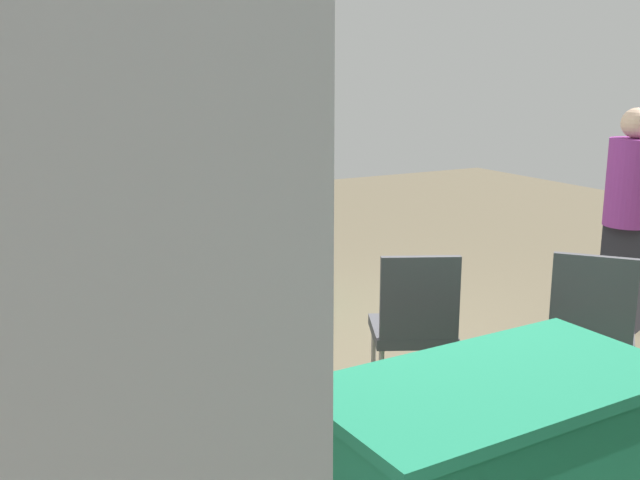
{
  "coord_description": "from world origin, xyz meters",
  "views": [
    {
      "loc": [
        2.25,
        3.79,
        1.91
      ],
      "look_at": [
        0.19,
        0.02,
        0.9
      ],
      "focal_mm": 41.86,
      "sensor_mm": 36.0,
      "label": 1
    }
  ],
  "objects_px": {
    "table_foreground": "(195,274)",
    "laptop_silver": "(170,222)",
    "chair_tucked_right": "(591,324)",
    "table_mid_left": "(493,461)",
    "person_organiser": "(628,210)",
    "chair_tucked_left": "(414,323)",
    "yarn_ball": "(151,226)",
    "scissors_red": "(239,224)"
  },
  "relations": [
    {
      "from": "table_foreground",
      "to": "laptop_silver",
      "type": "relative_size",
      "value": 4.26
    },
    {
      "from": "laptop_silver",
      "to": "chair_tucked_right",
      "type": "bearing_deg",
      "value": 112.31
    },
    {
      "from": "table_mid_left",
      "to": "person_organiser",
      "type": "relative_size",
      "value": 0.93
    },
    {
      "from": "table_foreground",
      "to": "chair_tucked_right",
      "type": "height_order",
      "value": "chair_tucked_right"
    },
    {
      "from": "person_organiser",
      "to": "laptop_silver",
      "type": "xyz_separation_m",
      "value": [
        2.81,
        -1.81,
        -0.14
      ]
    },
    {
      "from": "person_organiser",
      "to": "chair_tucked_left",
      "type": "bearing_deg",
      "value": 79.8
    },
    {
      "from": "yarn_ball",
      "to": "table_mid_left",
      "type": "bearing_deg",
      "value": 98.12
    },
    {
      "from": "chair_tucked_left",
      "to": "yarn_ball",
      "type": "height_order",
      "value": "chair_tucked_left"
    },
    {
      "from": "chair_tucked_left",
      "to": "scissors_red",
      "type": "bearing_deg",
      "value": 121.02
    },
    {
      "from": "chair_tucked_left",
      "to": "scissors_red",
      "type": "xyz_separation_m",
      "value": [
        0.17,
        -2.05,
        0.19
      ]
    },
    {
      "from": "person_organiser",
      "to": "yarn_ball",
      "type": "relative_size",
      "value": 15.56
    },
    {
      "from": "table_mid_left",
      "to": "yarn_ball",
      "type": "bearing_deg",
      "value": -81.88
    },
    {
      "from": "table_mid_left",
      "to": "scissors_red",
      "type": "bearing_deg",
      "value": -94.06
    },
    {
      "from": "laptop_silver",
      "to": "yarn_ball",
      "type": "bearing_deg",
      "value": 29.05
    },
    {
      "from": "chair_tucked_left",
      "to": "laptop_silver",
      "type": "xyz_separation_m",
      "value": [
        0.66,
        -2.21,
        0.22
      ]
    },
    {
      "from": "table_foreground",
      "to": "yarn_ball",
      "type": "distance_m",
      "value": 0.52
    },
    {
      "from": "chair_tucked_left",
      "to": "person_organiser",
      "type": "height_order",
      "value": "person_organiser"
    },
    {
      "from": "table_foreground",
      "to": "chair_tucked_left",
      "type": "relative_size",
      "value": 1.55
    },
    {
      "from": "person_organiser",
      "to": "laptop_silver",
      "type": "distance_m",
      "value": 3.34
    },
    {
      "from": "table_mid_left",
      "to": "yarn_ball",
      "type": "relative_size",
      "value": 14.48
    },
    {
      "from": "chair_tucked_right",
      "to": "person_organiser",
      "type": "bearing_deg",
      "value": 83.96
    },
    {
      "from": "table_foreground",
      "to": "person_organiser",
      "type": "height_order",
      "value": "person_organiser"
    },
    {
      "from": "chair_tucked_left",
      "to": "laptop_silver",
      "type": "bearing_deg",
      "value": 133.0
    },
    {
      "from": "table_mid_left",
      "to": "yarn_ball",
      "type": "xyz_separation_m",
      "value": [
        0.45,
        -3.17,
        0.41
      ]
    },
    {
      "from": "table_foreground",
      "to": "scissors_red",
      "type": "distance_m",
      "value": 0.51
    },
    {
      "from": "yarn_ball",
      "to": "chair_tucked_left",
      "type": "bearing_deg",
      "value": 112.07
    },
    {
      "from": "chair_tucked_right",
      "to": "scissors_red",
      "type": "xyz_separation_m",
      "value": [
        0.96,
        -2.56,
        0.17
      ]
    },
    {
      "from": "table_mid_left",
      "to": "person_organiser",
      "type": "distance_m",
      "value": 2.99
    },
    {
      "from": "chair_tucked_right",
      "to": "scissors_red",
      "type": "height_order",
      "value": "chair_tucked_right"
    },
    {
      "from": "table_mid_left",
      "to": "scissors_red",
      "type": "distance_m",
      "value": 3.17
    },
    {
      "from": "person_organiser",
      "to": "laptop_silver",
      "type": "height_order",
      "value": "person_organiser"
    },
    {
      "from": "chair_tucked_right",
      "to": "chair_tucked_left",
      "type": "bearing_deg",
      "value": -162.94
    },
    {
      "from": "chair_tucked_right",
      "to": "yarn_ball",
      "type": "height_order",
      "value": "chair_tucked_right"
    },
    {
      "from": "chair_tucked_left",
      "to": "scissors_red",
      "type": "height_order",
      "value": "chair_tucked_left"
    },
    {
      "from": "table_foreground",
      "to": "chair_tucked_left",
      "type": "xyz_separation_m",
      "value": [
        -0.52,
        2.1,
        0.18
      ]
    },
    {
      "from": "table_foreground",
      "to": "person_organiser",
      "type": "xyz_separation_m",
      "value": [
        -2.67,
        1.71,
        0.54
      ]
    },
    {
      "from": "table_mid_left",
      "to": "table_foreground",
      "type": "bearing_deg",
      "value": -87.68
    },
    {
      "from": "table_foreground",
      "to": "yarn_ball",
      "type": "height_order",
      "value": "yarn_ball"
    },
    {
      "from": "table_mid_left",
      "to": "yarn_ball",
      "type": "height_order",
      "value": "yarn_ball"
    },
    {
      "from": "table_mid_left",
      "to": "chair_tucked_right",
      "type": "bearing_deg",
      "value": -153.86
    },
    {
      "from": "table_foreground",
      "to": "laptop_silver",
      "type": "height_order",
      "value": "laptop_silver"
    },
    {
      "from": "yarn_ball",
      "to": "scissors_red",
      "type": "bearing_deg",
      "value": 177.2
    }
  ]
}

